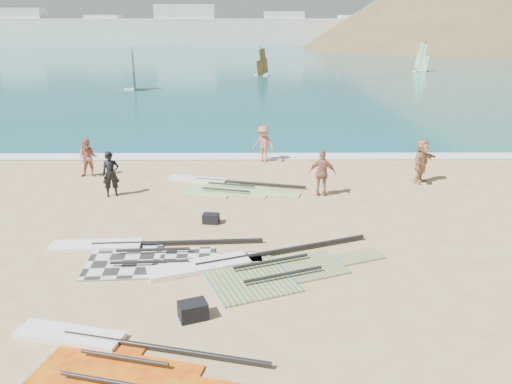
{
  "coord_description": "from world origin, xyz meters",
  "views": [
    {
      "loc": [
        0.38,
        -11.06,
        6.04
      ],
      "look_at": [
        0.48,
        4.0,
        1.0
      ],
      "focal_mm": 35.0,
      "sensor_mm": 36.0,
      "label": 1
    }
  ],
  "objects_px": {
    "rig_grey": "(136,252)",
    "gear_bag_near": "(193,311)",
    "beachgoer_right": "(422,161)",
    "rig_green": "(221,186)",
    "gear_bag_far": "(211,218)",
    "rig_red": "(105,357)",
    "beachgoer_left": "(88,158)",
    "beachgoer_mid": "(263,144)",
    "person_wetsuit": "(111,174)",
    "rig_orange": "(252,267)",
    "beachgoer_back": "(322,173)"
  },
  "relations": [
    {
      "from": "rig_red",
      "to": "beachgoer_mid",
      "type": "relative_size",
      "value": 3.08
    },
    {
      "from": "rig_grey",
      "to": "beachgoer_right",
      "type": "xyz_separation_m",
      "value": [
        10.01,
        6.61,
        0.85
      ]
    },
    {
      "from": "rig_grey",
      "to": "gear_bag_near",
      "type": "distance_m",
      "value": 3.76
    },
    {
      "from": "gear_bag_far",
      "to": "beachgoer_right",
      "type": "relative_size",
      "value": 0.29
    },
    {
      "from": "rig_grey",
      "to": "gear_bag_far",
      "type": "xyz_separation_m",
      "value": [
        1.9,
        2.29,
        0.1
      ]
    },
    {
      "from": "rig_red",
      "to": "person_wetsuit",
      "type": "xyz_separation_m",
      "value": [
        -2.41,
        9.61,
        0.8
      ]
    },
    {
      "from": "rig_red",
      "to": "beachgoer_back",
      "type": "distance_m",
      "value": 11.04
    },
    {
      "from": "rig_green",
      "to": "rig_red",
      "type": "bearing_deg",
      "value": -83.58
    },
    {
      "from": "rig_green",
      "to": "beachgoer_left",
      "type": "relative_size",
      "value": 3.41
    },
    {
      "from": "rig_grey",
      "to": "rig_red",
      "type": "xyz_separation_m",
      "value": [
        0.43,
        -4.61,
        -0.0
      ]
    },
    {
      "from": "gear_bag_near",
      "to": "beachgoer_mid",
      "type": "distance_m",
      "value": 13.23
    },
    {
      "from": "rig_green",
      "to": "person_wetsuit",
      "type": "height_order",
      "value": "person_wetsuit"
    },
    {
      "from": "gear_bag_near",
      "to": "person_wetsuit",
      "type": "height_order",
      "value": "person_wetsuit"
    },
    {
      "from": "beachgoer_right",
      "to": "rig_green",
      "type": "bearing_deg",
      "value": 135.51
    },
    {
      "from": "gear_bag_far",
      "to": "gear_bag_near",
      "type": "bearing_deg",
      "value": -89.52
    },
    {
      "from": "rig_grey",
      "to": "person_wetsuit",
      "type": "bearing_deg",
      "value": 108.12
    },
    {
      "from": "gear_bag_near",
      "to": "rig_grey",
      "type": "bearing_deg",
      "value": 121.2
    },
    {
      "from": "rig_red",
      "to": "beachgoer_right",
      "type": "relative_size",
      "value": 2.92
    },
    {
      "from": "rig_green",
      "to": "rig_red",
      "type": "relative_size",
      "value": 1.05
    },
    {
      "from": "beachgoer_right",
      "to": "gear_bag_near",
      "type": "bearing_deg",
      "value": -177.64
    },
    {
      "from": "rig_grey",
      "to": "gear_bag_near",
      "type": "relative_size",
      "value": 10.12
    },
    {
      "from": "gear_bag_far",
      "to": "rig_grey",
      "type": "bearing_deg",
      "value": -129.67
    },
    {
      "from": "rig_grey",
      "to": "rig_green",
      "type": "bearing_deg",
      "value": 68.52
    },
    {
      "from": "rig_orange",
      "to": "rig_red",
      "type": "height_order",
      "value": "rig_orange"
    },
    {
      "from": "rig_red",
      "to": "person_wetsuit",
      "type": "bearing_deg",
      "value": 117.72
    },
    {
      "from": "gear_bag_far",
      "to": "beachgoer_right",
      "type": "xyz_separation_m",
      "value": [
        8.11,
        4.32,
        0.74
      ]
    },
    {
      "from": "person_wetsuit",
      "to": "rig_grey",
      "type": "bearing_deg",
      "value": -86.62
    },
    {
      "from": "beachgoer_right",
      "to": "beachgoer_mid",
      "type": "bearing_deg",
      "value": 104.19
    },
    {
      "from": "rig_green",
      "to": "beachgoer_mid",
      "type": "height_order",
      "value": "beachgoer_mid"
    },
    {
      "from": "beachgoer_left",
      "to": "beachgoer_right",
      "type": "height_order",
      "value": "beachgoer_right"
    },
    {
      "from": "beachgoer_mid",
      "to": "beachgoer_right",
      "type": "height_order",
      "value": "beachgoer_right"
    },
    {
      "from": "beachgoer_mid",
      "to": "rig_grey",
      "type": "bearing_deg",
      "value": -82.48
    },
    {
      "from": "person_wetsuit",
      "to": "beachgoer_right",
      "type": "height_order",
      "value": "beachgoer_right"
    },
    {
      "from": "beachgoer_right",
      "to": "person_wetsuit",
      "type": "bearing_deg",
      "value": 139.39
    },
    {
      "from": "rig_green",
      "to": "rig_orange",
      "type": "bearing_deg",
      "value": -65.19
    },
    {
      "from": "person_wetsuit",
      "to": "beachgoer_left",
      "type": "xyz_separation_m",
      "value": [
        -1.62,
        2.51,
        -0.04
      ]
    },
    {
      "from": "gear_bag_near",
      "to": "person_wetsuit",
      "type": "xyz_separation_m",
      "value": [
        -3.92,
        8.22,
        0.66
      ]
    },
    {
      "from": "rig_green",
      "to": "gear_bag_near",
      "type": "height_order",
      "value": "gear_bag_near"
    },
    {
      "from": "gear_bag_far",
      "to": "beachgoer_left",
      "type": "relative_size",
      "value": 0.32
    },
    {
      "from": "rig_red",
      "to": "gear_bag_far",
      "type": "xyz_separation_m",
      "value": [
        1.47,
        6.9,
        0.11
      ]
    },
    {
      "from": "person_wetsuit",
      "to": "rig_red",
      "type": "bearing_deg",
      "value": -94.12
    },
    {
      "from": "gear_bag_near",
      "to": "beachgoer_back",
      "type": "bearing_deg",
      "value": 64.78
    },
    {
      "from": "rig_grey",
      "to": "gear_bag_near",
      "type": "xyz_separation_m",
      "value": [
        1.95,
        -3.22,
        0.14
      ]
    },
    {
      "from": "rig_orange",
      "to": "beachgoer_mid",
      "type": "bearing_deg",
      "value": 65.93
    },
    {
      "from": "beachgoer_mid",
      "to": "beachgoer_left",
      "type": "bearing_deg",
      "value": -133.87
    },
    {
      "from": "gear_bag_near",
      "to": "beachgoer_left",
      "type": "bearing_deg",
      "value": 117.34
    },
    {
      "from": "rig_orange",
      "to": "person_wetsuit",
      "type": "bearing_deg",
      "value": 110.12
    },
    {
      "from": "beachgoer_left",
      "to": "beachgoer_mid",
      "type": "bearing_deg",
      "value": 16.46
    },
    {
      "from": "rig_green",
      "to": "beachgoer_right",
      "type": "bearing_deg",
      "value": 18.47
    },
    {
      "from": "rig_orange",
      "to": "beachgoer_back",
      "type": "bearing_deg",
      "value": 44.98
    }
  ]
}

